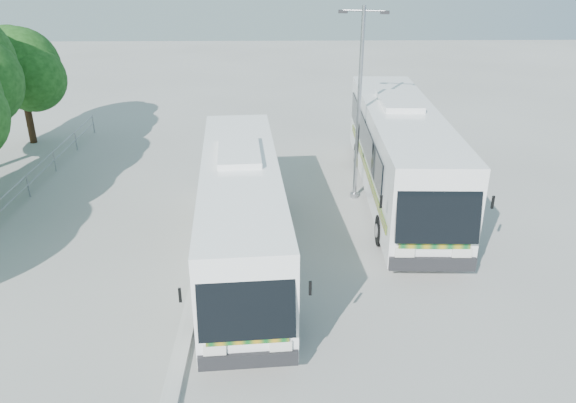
{
  "coord_description": "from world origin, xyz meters",
  "views": [
    {
      "loc": [
        0.13,
        -15.33,
        9.23
      ],
      "look_at": [
        0.51,
        2.19,
        1.4
      ],
      "focal_mm": 35.0,
      "sensor_mm": 36.0,
      "label": 1
    }
  ],
  "objects_px": {
    "tree_far_e": "(21,68)",
    "coach_main": "(241,209)",
    "coach_adjacent": "(400,151)",
    "lamppost": "(359,98)"
  },
  "relations": [
    {
      "from": "tree_far_e",
      "to": "coach_main",
      "type": "height_order",
      "value": "tree_far_e"
    },
    {
      "from": "tree_far_e",
      "to": "coach_adjacent",
      "type": "bearing_deg",
      "value": -23.22
    },
    {
      "from": "tree_far_e",
      "to": "lamppost",
      "type": "height_order",
      "value": "lamppost"
    },
    {
      "from": "tree_far_e",
      "to": "coach_main",
      "type": "distance_m",
      "value": 17.18
    },
    {
      "from": "coach_main",
      "to": "lamppost",
      "type": "relative_size",
      "value": 1.58
    },
    {
      "from": "coach_main",
      "to": "lamppost",
      "type": "xyz_separation_m",
      "value": [
        4.31,
        4.88,
        2.35
      ]
    },
    {
      "from": "coach_main",
      "to": "coach_adjacent",
      "type": "relative_size",
      "value": 0.9
    },
    {
      "from": "coach_adjacent",
      "to": "lamppost",
      "type": "distance_m",
      "value": 2.75
    },
    {
      "from": "tree_far_e",
      "to": "lamppost",
      "type": "xyz_separation_m",
      "value": [
        15.94,
        -7.59,
        0.24
      ]
    },
    {
      "from": "coach_main",
      "to": "coach_adjacent",
      "type": "height_order",
      "value": "coach_adjacent"
    }
  ]
}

